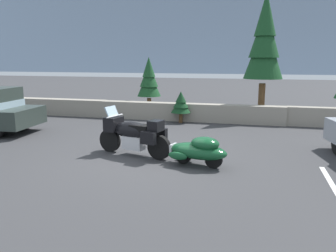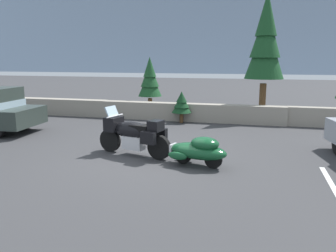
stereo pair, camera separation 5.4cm
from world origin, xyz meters
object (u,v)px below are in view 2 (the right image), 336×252
at_px(car_shaped_trailer, 198,150).
at_px(pine_tree_secondary, 150,79).
at_px(touring_motorcycle, 133,133).
at_px(pine_tree_tall, 266,40).

xyz_separation_m(car_shaped_trailer, pine_tree_secondary, (-3.66, 7.40, 1.31)).
xyz_separation_m(touring_motorcycle, pine_tree_tall, (3.48, 7.06, 2.82)).
relative_size(touring_motorcycle, car_shaped_trailer, 1.02).
xyz_separation_m(pine_tree_tall, pine_tree_secondary, (-5.23, -0.15, -1.72)).
xyz_separation_m(touring_motorcycle, pine_tree_secondary, (-1.75, 6.91, 1.10)).
relative_size(pine_tree_tall, pine_tree_secondary, 1.99).
bearing_deg(touring_motorcycle, pine_tree_tall, 63.76).
bearing_deg(pine_tree_tall, touring_motorcycle, -116.24).
height_order(pine_tree_tall, pine_tree_secondary, pine_tree_tall).
xyz_separation_m(car_shaped_trailer, pine_tree_tall, (1.57, 7.55, 3.03)).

